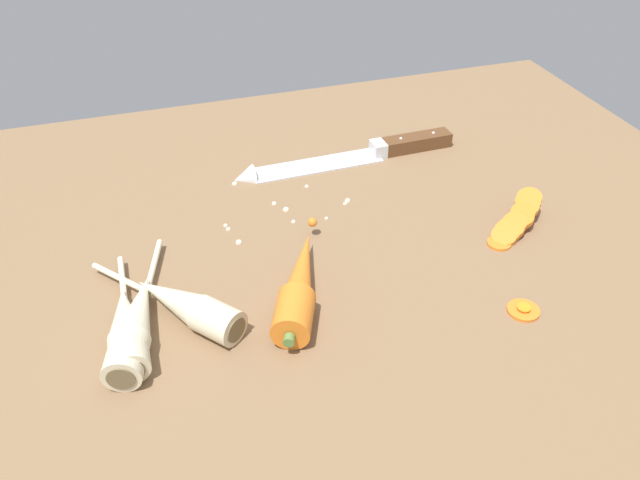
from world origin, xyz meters
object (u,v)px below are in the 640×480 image
chefs_knife (343,158)px  carrot_slice_stack (517,220)px  whole_carrot (299,285)px  parsnip_mid_right (185,305)px  parsnip_front (135,324)px  parsnip_mid_left (126,327)px  carrot_slice_stray_near (524,309)px

chefs_knife → carrot_slice_stack: 28.12cm
whole_carrot → parsnip_mid_right: 12.67cm
parsnip_front → carrot_slice_stack: size_ratio=2.23×
parsnip_mid_right → carrot_slice_stack: 43.44cm
parsnip_mid_right → whole_carrot: bearing=-3.1°
chefs_knife → parsnip_mid_right: size_ratio=1.91×
parsnip_front → carrot_slice_stack: parsnip_front is taller
chefs_knife → whole_carrot: whole_carrot is taller
whole_carrot → parsnip_mid_right: (-12.65, 0.68, -0.12)cm
parsnip_mid_left → whole_carrot: bearing=2.4°
carrot_slice_stack → carrot_slice_stray_near: 16.05cm
carrot_slice_stack → carrot_slice_stray_near: size_ratio=2.83×
chefs_knife → parsnip_mid_right: bearing=-135.6°
parsnip_mid_right → parsnip_front: bearing=-166.6°
chefs_knife → parsnip_mid_right: 38.89cm
chefs_knife → whole_carrot: bearing=-118.5°
parsnip_mid_left → parsnip_mid_right: same height
parsnip_mid_right → carrot_slice_stack: (43.27, 3.74, -0.52)cm
parsnip_mid_left → carrot_slice_stray_near: (42.05, -8.88, -1.62)cm
parsnip_mid_right → carrot_slice_stray_near: parsnip_mid_right is taller
chefs_knife → carrot_slice_stack: carrot_slice_stack is taller
whole_carrot → carrot_slice_stray_near: (23.05, -9.68, -1.74)cm
whole_carrot → parsnip_front: whole_carrot is taller
whole_carrot → parsnip_front: size_ratio=0.89×
parsnip_mid_left → carrot_slice_stray_near: parsnip_mid_left is taller
parsnip_front → carrot_slice_stray_near: size_ratio=6.32×
parsnip_front → chefs_knife: bearing=40.7°
chefs_knife → carrot_slice_stray_near: size_ratio=9.66×
whole_carrot → carrot_slice_stray_near: whole_carrot is taller
parsnip_front → parsnip_mid_right: bearing=13.4°
whole_carrot → carrot_slice_stray_near: bearing=-22.8°
parsnip_front → parsnip_mid_right: 5.55cm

